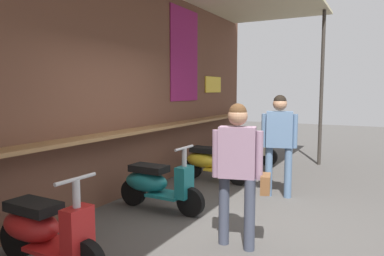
# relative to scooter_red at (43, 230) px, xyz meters

# --- Properties ---
(ground_plane) EXTENTS (30.18, 30.18, 0.00)m
(ground_plane) POSITION_rel_scooter_red_xyz_m (1.95, -1.08, -0.39)
(ground_plane) COLOR #474442
(market_stall_facade) EXTENTS (10.78, 2.76, 3.70)m
(market_stall_facade) POSITION_rel_scooter_red_xyz_m (1.95, 0.75, 1.68)
(market_stall_facade) COLOR brown
(market_stall_facade) RESTS_ON ground_plane
(scooter_red) EXTENTS (0.46, 1.40, 0.97)m
(scooter_red) POSITION_rel_scooter_red_xyz_m (0.00, 0.00, 0.00)
(scooter_red) COLOR red
(scooter_red) RESTS_ON ground_plane
(scooter_teal) EXTENTS (0.46, 1.40, 0.97)m
(scooter_teal) POSITION_rel_scooter_red_xyz_m (1.98, 0.00, 0.00)
(scooter_teal) COLOR #197075
(scooter_teal) RESTS_ON ground_plane
(scooter_yellow) EXTENTS (0.46, 1.40, 0.97)m
(scooter_yellow) POSITION_rel_scooter_red_xyz_m (3.87, -0.00, 0.00)
(scooter_yellow) COLOR gold
(scooter_yellow) RESTS_ON ground_plane
(scooter_cream) EXTENTS (0.49, 1.40, 0.97)m
(scooter_cream) POSITION_rel_scooter_red_xyz_m (5.75, -0.00, 0.00)
(scooter_cream) COLOR beige
(scooter_cream) RESTS_ON ground_plane
(shopper_with_handbag) EXTENTS (0.38, 0.64, 1.60)m
(shopper_with_handbag) POSITION_rel_scooter_red_xyz_m (1.35, -1.51, 0.57)
(shopper_with_handbag) COLOR #383D4C
(shopper_with_handbag) RESTS_ON ground_plane
(shopper_browsing) EXTENTS (0.30, 0.55, 1.67)m
(shopper_browsing) POSITION_rel_scooter_red_xyz_m (3.46, -1.41, 0.64)
(shopper_browsing) COLOR slate
(shopper_browsing) RESTS_ON ground_plane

